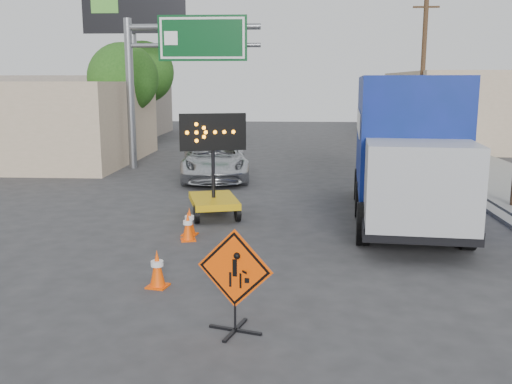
# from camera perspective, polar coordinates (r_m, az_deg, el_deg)

# --- Properties ---
(ground) EXTENTS (100.00, 100.00, 0.00)m
(ground) POSITION_cam_1_polar(r_m,az_deg,el_deg) (9.12, -2.71, -15.07)
(ground) COLOR #2D2D30
(ground) RESTS_ON ground
(curb_right) EXTENTS (0.40, 60.00, 0.12)m
(curb_right) POSITION_cam_1_polar(r_m,az_deg,el_deg) (24.30, 18.50, 1.08)
(curb_right) COLOR gray
(curb_right) RESTS_ON ground
(sidewalk_right) EXTENTS (4.00, 60.00, 0.15)m
(sidewalk_right) POSITION_cam_1_polar(r_m,az_deg,el_deg) (24.99, 23.61, 1.02)
(sidewalk_right) COLOR gray
(sidewalk_right) RESTS_ON ground
(storefront_left_far) EXTENTS (12.00, 10.00, 4.40)m
(storefront_left_far) POSITION_cam_1_polar(r_m,az_deg,el_deg) (45.08, -17.28, 8.22)
(storefront_left_far) COLOR #9F9385
(storefront_left_far) RESTS_ON ground
(building_right_far) EXTENTS (10.00, 14.00, 4.60)m
(building_right_far) POSITION_cam_1_polar(r_m,az_deg,el_deg) (40.04, 21.34, 7.82)
(building_right_far) COLOR #C5AB8E
(building_right_far) RESTS_ON ground
(highway_gantry) EXTENTS (6.18, 0.38, 6.90)m
(highway_gantry) POSITION_cam_1_polar(r_m,az_deg,el_deg) (26.66, -8.23, 13.18)
(highway_gantry) COLOR slate
(highway_gantry) RESTS_ON ground
(billboard) EXTENTS (6.10, 0.54, 9.85)m
(billboard) POSITION_cam_1_polar(r_m,az_deg,el_deg) (35.41, -12.10, 16.19)
(billboard) COLOR slate
(billboard) RESTS_ON ground
(utility_pole_far) EXTENTS (1.80, 0.26, 9.00)m
(utility_pole_far) POSITION_cam_1_polar(r_m,az_deg,el_deg) (32.91, 16.35, 11.75)
(utility_pole_far) COLOR #4D3221
(utility_pole_far) RESTS_ON ground
(tree_left_near) EXTENTS (3.71, 3.71, 6.03)m
(tree_left_near) POSITION_cam_1_polar(r_m,az_deg,el_deg) (31.43, -13.16, 11.01)
(tree_left_near) COLOR #4D3221
(tree_left_near) RESTS_ON ground
(tree_left_far) EXTENTS (4.10, 4.10, 6.66)m
(tree_left_far) POSITION_cam_1_polar(r_m,az_deg,el_deg) (39.41, -11.23, 11.66)
(tree_left_far) COLOR #4D3221
(tree_left_far) RESTS_ON ground
(construction_sign) EXTENTS (1.25, 0.89, 1.72)m
(construction_sign) POSITION_cam_1_polar(r_m,az_deg,el_deg) (9.23, -2.13, -8.61)
(construction_sign) COLOR black
(construction_sign) RESTS_ON ground
(arrow_board) EXTENTS (1.91, 2.44, 3.10)m
(arrow_board) POSITION_cam_1_polar(r_m,az_deg,el_deg) (17.11, -4.27, -0.21)
(arrow_board) COLOR #C99A0B
(arrow_board) RESTS_ON ground
(pickup_truck) EXTENTS (3.41, 6.05, 1.60)m
(pickup_truck) POSITION_cam_1_polar(r_m,az_deg,el_deg) (23.83, -4.17, 3.24)
(pickup_truck) COLOR #B8BBC0
(pickup_truck) RESTS_ON ground
(box_truck) EXTENTS (3.43, 8.96, 4.15)m
(box_truck) POSITION_cam_1_polar(r_m,az_deg,el_deg) (17.15, 14.68, 3.53)
(box_truck) COLOR black
(box_truck) RESTS_ON ground
(cone_a) EXTENTS (0.46, 0.46, 0.76)m
(cone_a) POSITION_cam_1_polar(r_m,az_deg,el_deg) (11.50, -9.85, -7.54)
(cone_a) COLOR #FF4B05
(cone_a) RESTS_ON ground
(cone_b) EXTENTS (0.46, 0.46, 0.74)m
(cone_b) POSITION_cam_1_polar(r_m,az_deg,el_deg) (14.67, -6.83, -3.42)
(cone_b) COLOR #FF4B05
(cone_b) RESTS_ON ground
(cone_c) EXTENTS (0.43, 0.43, 0.75)m
(cone_c) POSITION_cam_1_polar(r_m,az_deg,el_deg) (15.17, -6.66, -2.93)
(cone_c) COLOR #FF4B05
(cone_c) RESTS_ON ground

